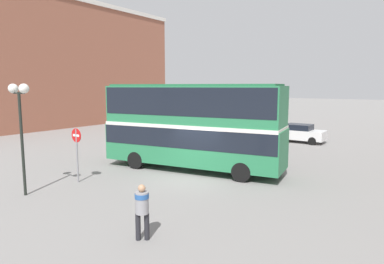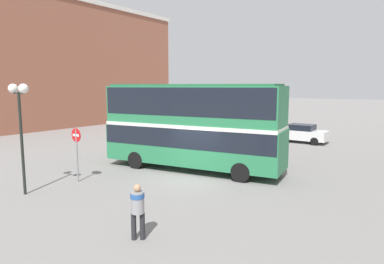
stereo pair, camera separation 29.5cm
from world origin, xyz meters
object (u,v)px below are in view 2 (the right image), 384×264
object	(u,v)px
parked_car_kerb_far	(245,126)
no_entry_sign	(77,145)
parked_car_side_street	(303,133)
street_lamp_twin_globe	(19,106)
double_decker_bus	(192,122)
pedestrian_foreground	(138,206)

from	to	relation	value
parked_car_kerb_far	no_entry_sign	size ratio (longest dim) A/B	1.67
parked_car_side_street	no_entry_sign	size ratio (longest dim) A/B	1.48
parked_car_kerb_far	no_entry_sign	world-z (taller)	no_entry_sign
parked_car_side_street	street_lamp_twin_globe	world-z (taller)	street_lamp_twin_globe
no_entry_sign	double_decker_bus	bearing A→B (deg)	58.34
double_decker_bus	parked_car_kerb_far	size ratio (longest dim) A/B	2.33
pedestrian_foreground	parked_car_kerb_far	xyz separation A→B (m)	(-8.15, 23.33, -0.29)
parked_car_side_street	street_lamp_twin_globe	size ratio (longest dim) A/B	0.82
parked_car_kerb_far	pedestrian_foreground	bearing A→B (deg)	97.92
parked_car_side_street	street_lamp_twin_globe	xyz separation A→B (m)	(-5.41, -20.87, 3.07)
pedestrian_foreground	no_entry_sign	bearing A→B (deg)	27.63
pedestrian_foreground	street_lamp_twin_globe	bearing A→B (deg)	47.68
pedestrian_foreground	parked_car_kerb_far	bearing A→B (deg)	-20.46
parked_car_kerb_far	street_lamp_twin_globe	size ratio (longest dim) A/B	0.93
parked_car_kerb_far	no_entry_sign	distance (m)	20.48
double_decker_bus	street_lamp_twin_globe	size ratio (longest dim) A/B	2.17
pedestrian_foreground	street_lamp_twin_globe	distance (m)	7.70
pedestrian_foreground	parked_car_side_street	xyz separation A→B (m)	(-1.76, 21.19, -0.30)
double_decker_bus	parked_car_kerb_far	xyz separation A→B (m)	(-4.38, 15.21, -1.95)
double_decker_bus	no_entry_sign	world-z (taller)	double_decker_bus
parked_car_side_street	street_lamp_twin_globe	bearing A→B (deg)	-104.00
parked_car_side_street	parked_car_kerb_far	bearing A→B (deg)	162.06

